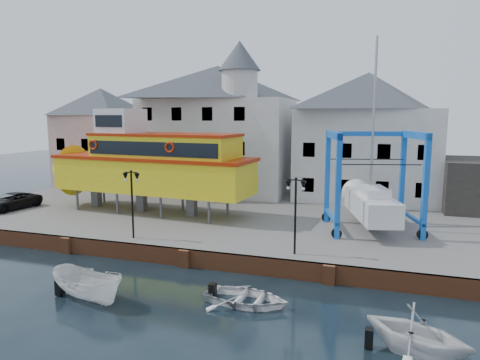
% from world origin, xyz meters
% --- Properties ---
extents(ground, '(140.00, 140.00, 0.00)m').
position_xyz_m(ground, '(0.00, 0.00, 0.00)').
color(ground, black).
rests_on(ground, ground).
extents(hardstanding, '(44.00, 22.00, 1.00)m').
position_xyz_m(hardstanding, '(0.00, 11.00, 0.50)').
color(hardstanding, '#66635E').
rests_on(hardstanding, ground).
extents(quay_wall, '(44.00, 0.47, 1.00)m').
position_xyz_m(quay_wall, '(-0.00, 0.10, 0.50)').
color(quay_wall, brown).
rests_on(quay_wall, ground).
extents(building_pink, '(8.00, 7.00, 10.30)m').
position_xyz_m(building_pink, '(-18.00, 18.00, 6.15)').
color(building_pink, tan).
rests_on(building_pink, hardstanding).
extents(building_white_main, '(14.00, 8.30, 14.00)m').
position_xyz_m(building_white_main, '(-4.87, 18.39, 7.34)').
color(building_white_main, '#BDBDBD').
rests_on(building_white_main, hardstanding).
extents(building_white_right, '(12.00, 8.00, 11.20)m').
position_xyz_m(building_white_right, '(9.00, 19.00, 6.60)').
color(building_white_right, '#BDBDBD').
rests_on(building_white_right, hardstanding).
extents(lamp_post_left, '(1.12, 0.32, 4.20)m').
position_xyz_m(lamp_post_left, '(-4.00, 1.20, 4.17)').
color(lamp_post_left, black).
rests_on(lamp_post_left, hardstanding).
extents(lamp_post_right, '(1.12, 0.32, 4.20)m').
position_xyz_m(lamp_post_right, '(6.00, 1.20, 4.17)').
color(lamp_post_right, black).
rests_on(lamp_post_right, hardstanding).
extents(tour_boat, '(18.59, 5.81, 7.97)m').
position_xyz_m(tour_boat, '(-7.44, 8.03, 4.76)').
color(tour_boat, '#59595E').
rests_on(tour_boat, hardstanding).
extents(travel_lift, '(6.74, 8.45, 12.37)m').
position_xyz_m(travel_lift, '(9.61, 8.32, 3.07)').
color(travel_lift, blue).
rests_on(travel_lift, hardstanding).
extents(van, '(2.75, 4.91, 1.30)m').
position_xyz_m(van, '(-17.76, 5.31, 1.65)').
color(van, black).
rests_on(van, hardstanding).
extents(motorboat_a, '(4.51, 2.57, 1.64)m').
position_xyz_m(motorboat_a, '(-2.33, -5.36, 0.00)').
color(motorboat_a, white).
rests_on(motorboat_a, ground).
extents(motorboat_b, '(4.08, 3.03, 0.81)m').
position_xyz_m(motorboat_b, '(4.68, -3.50, 0.00)').
color(motorboat_b, white).
rests_on(motorboat_b, ground).
extents(motorboat_c, '(4.74, 4.47, 1.98)m').
position_xyz_m(motorboat_c, '(11.66, -5.67, 0.00)').
color(motorboat_c, white).
rests_on(motorboat_c, ground).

